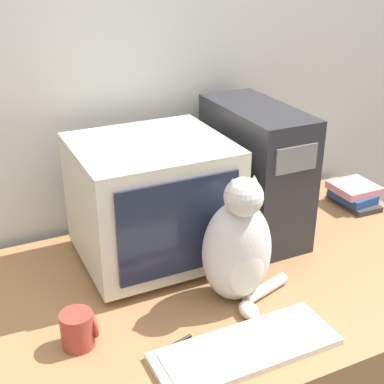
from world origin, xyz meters
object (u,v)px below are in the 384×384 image
(crt_monitor, at_px, (152,201))
(cat, at_px, (239,249))
(pen, at_px, (170,347))
(mug, at_px, (79,329))
(keyboard, at_px, (246,349))
(book_stack, at_px, (354,194))
(computer_tower, at_px, (254,171))

(crt_monitor, bearing_deg, cat, -66.78)
(pen, height_order, mug, mug)
(crt_monitor, relative_size, keyboard, 0.95)
(cat, relative_size, book_stack, 1.89)
(crt_monitor, distance_m, keyboard, 0.55)
(cat, xyz_separation_m, book_stack, (0.71, 0.33, -0.12))
(computer_tower, xyz_separation_m, cat, (-0.25, -0.33, -0.06))
(computer_tower, distance_m, cat, 0.42)
(cat, bearing_deg, crt_monitor, 119.36)
(crt_monitor, height_order, keyboard, crt_monitor)
(pen, bearing_deg, cat, 23.44)
(computer_tower, distance_m, pen, 0.71)
(crt_monitor, relative_size, book_stack, 2.19)
(computer_tower, height_order, cat, computer_tower)
(computer_tower, xyz_separation_m, mug, (-0.71, -0.33, -0.18))
(computer_tower, distance_m, keyboard, 0.67)
(keyboard, relative_size, book_stack, 2.30)
(cat, xyz_separation_m, mug, (-0.46, 0.00, -0.12))
(computer_tower, distance_m, book_stack, 0.50)
(cat, xyz_separation_m, pen, (-0.26, -0.11, -0.16))
(cat, bearing_deg, keyboard, -107.87)
(crt_monitor, xyz_separation_m, pen, (-0.12, -0.42, -0.20))
(book_stack, bearing_deg, pen, -155.35)
(cat, height_order, pen, cat)
(crt_monitor, height_order, book_stack, crt_monitor)
(pen, distance_m, mug, 0.23)
(crt_monitor, distance_m, book_stack, 0.86)
(computer_tower, height_order, mug, computer_tower)
(cat, distance_m, book_stack, 0.80)
(keyboard, xyz_separation_m, mug, (-0.37, 0.20, 0.04))
(keyboard, height_order, cat, cat)
(keyboard, distance_m, mug, 0.42)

